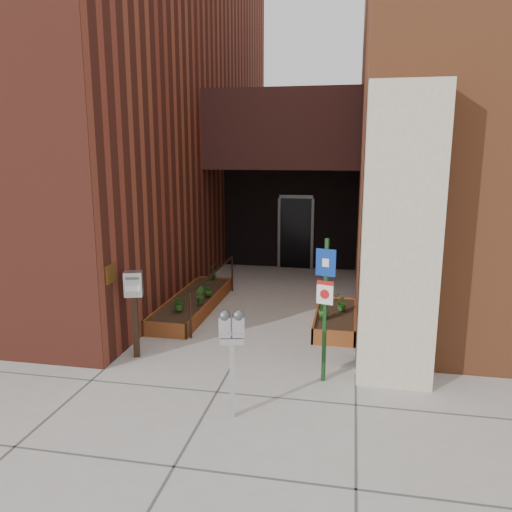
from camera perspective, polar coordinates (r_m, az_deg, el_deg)
The scene contains 15 objects.
ground at distance 8.46m, azimuth -2.68°, elevation -12.26°, with size 80.00×80.00×0.00m, color #9E9991.
architecture at distance 14.62m, azimuth 3.10°, elevation 17.83°, with size 20.00×14.60×10.00m.
planter_left at distance 11.25m, azimuth -7.14°, elevation -5.41°, with size 0.90×3.60×0.30m.
planter_right at distance 10.25m, azimuth 9.08°, elevation -7.20°, with size 0.80×2.20×0.30m.
handrail at distance 10.90m, azimuth -4.80°, elevation -2.58°, with size 0.04×3.34×0.90m.
parking_meter at distance 6.48m, azimuth -2.80°, elevation -8.97°, with size 0.34×0.19×1.49m.
sign_post at distance 7.47m, azimuth 7.91°, elevation -4.49°, with size 0.30×0.11×2.22m.
payment_dropbox at distance 8.63m, azimuth -13.77°, elevation -4.46°, with size 0.35×0.30×1.50m.
shrub_left_a at distance 10.24m, azimuth -8.77°, elevation -5.24°, with size 0.30×0.30×0.34m, color #265F1B.
shrub_left_b at distance 10.61m, azimuth -6.47°, elevation -4.48°, with size 0.20×0.20×0.37m, color #265B1A.
shrub_left_c at distance 11.16m, azimuth -5.56°, elevation -3.74°, with size 0.19×0.19×0.33m, color #1B5217.
shrub_left_d at distance 12.63m, azimuth -4.92°, elevation -1.71°, with size 0.21×0.21×0.41m, color #1A4F16.
shrub_right_a at distance 9.77m, azimuth 7.74°, elevation -5.96°, with size 0.21×0.21×0.37m, color #29601B.
shrub_right_b at distance 9.72m, azimuth 7.74°, elevation -6.13°, with size 0.18×0.18×0.35m, color #1A5016.
shrub_right_c at distance 10.25m, azimuth 9.74°, elevation -5.30°, with size 0.29×0.29×0.32m, color #225718.
Camera 1 is at (1.85, -7.50, 3.45)m, focal length 35.00 mm.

